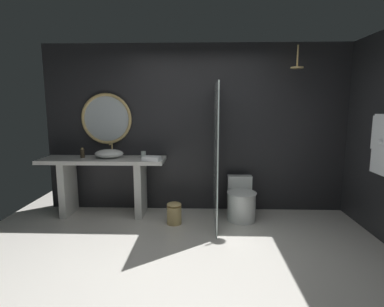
# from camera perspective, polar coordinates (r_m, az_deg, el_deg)

# --- Properties ---
(ground_plane) EXTENTS (5.76, 5.76, 0.00)m
(ground_plane) POSITION_cam_1_polar(r_m,az_deg,el_deg) (3.38, 0.57, -20.76)
(ground_plane) COLOR silver
(back_wall_panel) EXTENTS (4.80, 0.10, 2.60)m
(back_wall_panel) POSITION_cam_1_polar(r_m,az_deg,el_deg) (4.84, 1.14, 4.63)
(back_wall_panel) COLOR #232326
(back_wall_panel) RESTS_ON ground_plane
(vanity_counter) EXTENTS (1.86, 0.56, 0.88)m
(vanity_counter) POSITION_cam_1_polar(r_m,az_deg,el_deg) (4.85, -16.16, -4.14)
(vanity_counter) COLOR silver
(vanity_counter) RESTS_ON ground_plane
(vessel_sink) EXTENTS (0.43, 0.35, 0.21)m
(vessel_sink) POSITION_cam_1_polar(r_m,az_deg,el_deg) (4.78, -15.22, -0.02)
(vessel_sink) COLOR white
(vessel_sink) RESTS_ON vanity_counter
(tumbler_cup) EXTENTS (0.07, 0.07, 0.11)m
(tumbler_cup) POSITION_cam_1_polar(r_m,az_deg,el_deg) (4.66, -9.07, -0.21)
(tumbler_cup) COLOR silver
(tumbler_cup) RESTS_ON vanity_counter
(soap_dispenser) EXTENTS (0.06, 0.06, 0.15)m
(soap_dispenser) POSITION_cam_1_polar(r_m,az_deg,el_deg) (4.92, -19.80, 0.04)
(soap_dispenser) COLOR #3D3323
(soap_dispenser) RESTS_ON vanity_counter
(round_wall_mirror) EXTENTS (0.80, 0.05, 0.80)m
(round_wall_mirror) POSITION_cam_1_polar(r_m,az_deg,el_deg) (4.98, -15.69, 6.26)
(round_wall_mirror) COLOR tan
(shower_glass_panel) EXTENTS (0.02, 1.13, 1.97)m
(shower_glass_panel) POSITION_cam_1_polar(r_m,az_deg,el_deg) (4.27, 4.46, -0.29)
(shower_glass_panel) COLOR silver
(shower_glass_panel) RESTS_ON ground_plane
(rain_shower_head) EXTENTS (0.18, 0.18, 0.32)m
(rain_shower_head) POSITION_cam_1_polar(r_m,az_deg,el_deg) (4.69, 19.04, 15.32)
(rain_shower_head) COLOR tan
(toilet) EXTENTS (0.43, 0.59, 0.60)m
(toilet) POSITION_cam_1_polar(r_m,az_deg,el_deg) (4.63, 9.13, -8.89)
(toilet) COLOR white
(toilet) RESTS_ON ground_plane
(waste_bin) EXTENTS (0.21, 0.21, 0.32)m
(waste_bin) POSITION_cam_1_polar(r_m,az_deg,el_deg) (4.42, -3.36, -11.01)
(waste_bin) COLOR tan
(waste_bin) RESTS_ON ground_plane
(folded_hand_towel) EXTENTS (0.28, 0.22, 0.06)m
(folded_hand_towel) POSITION_cam_1_polar(r_m,az_deg,el_deg) (4.43, -7.53, -0.94)
(folded_hand_towel) COLOR white
(folded_hand_towel) RESTS_ON vanity_counter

